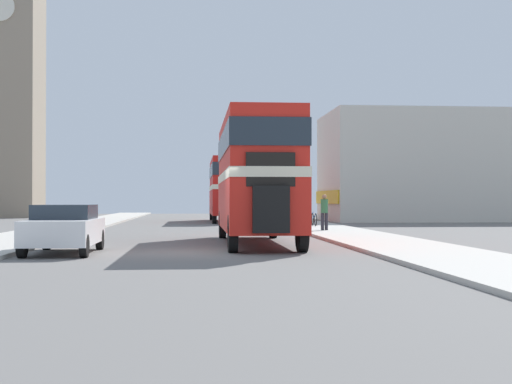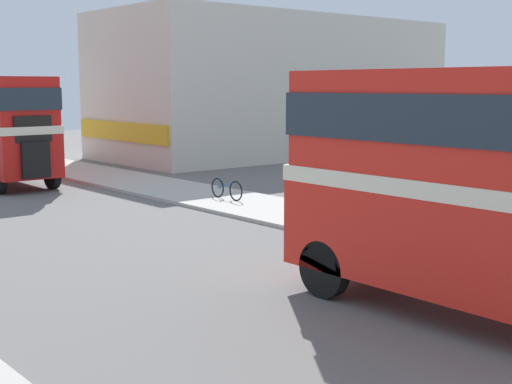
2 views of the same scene
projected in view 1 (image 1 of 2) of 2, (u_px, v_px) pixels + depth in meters
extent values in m
plane|color=slate|center=(194.00, 252.00, 21.28)|extent=(120.00, 120.00, 0.00)
cube|color=#B7B2A8|center=(414.00, 249.00, 21.85)|extent=(3.50, 120.00, 0.12)
cube|color=red|center=(256.00, 205.00, 25.39)|extent=(2.37, 10.02, 1.69)
cube|color=beige|center=(256.00, 177.00, 25.40)|extent=(2.39, 10.07, 0.31)
cube|color=red|center=(256.00, 147.00, 25.42)|extent=(2.32, 9.82, 1.85)
cube|color=#232D38|center=(256.00, 144.00, 25.42)|extent=(2.39, 9.92, 0.83)
cube|color=black|center=(271.00, 209.00, 20.30)|extent=(1.07, 0.20, 1.36)
cube|color=black|center=(271.00, 169.00, 20.45)|extent=(1.42, 0.12, 0.99)
cylinder|color=black|center=(233.00, 234.00, 21.21)|extent=(0.28, 1.14, 1.14)
cylinder|color=black|center=(302.00, 233.00, 21.39)|extent=(0.28, 1.14, 1.14)
cylinder|color=black|center=(223.00, 224.00, 29.27)|extent=(0.28, 1.14, 1.14)
cylinder|color=black|center=(273.00, 224.00, 29.45)|extent=(0.28, 1.14, 1.14)
cube|color=red|center=(228.00, 202.00, 51.04)|extent=(2.42, 10.48, 1.72)
cube|color=beige|center=(228.00, 188.00, 51.05)|extent=(2.45, 10.53, 0.31)
cube|color=red|center=(228.00, 173.00, 51.06)|extent=(2.38, 10.27, 1.87)
cube|color=#232D38|center=(228.00, 172.00, 51.06)|extent=(2.45, 10.37, 0.84)
cube|color=black|center=(232.00, 204.00, 45.72)|extent=(1.09, 0.20, 1.37)
cube|color=black|center=(231.00, 186.00, 45.87)|extent=(1.45, 0.12, 1.00)
cylinder|color=black|center=(214.00, 215.00, 46.62)|extent=(0.28, 1.14, 1.14)
cylinder|color=black|center=(247.00, 215.00, 46.80)|extent=(0.28, 1.14, 1.14)
cylinder|color=black|center=(212.00, 213.00, 55.14)|extent=(0.28, 1.14, 1.14)
cylinder|color=black|center=(239.00, 213.00, 55.32)|extent=(0.28, 1.14, 1.14)
cube|color=white|center=(64.00, 231.00, 20.86)|extent=(1.85, 4.08, 0.72)
cube|color=#232D38|center=(65.00, 212.00, 21.03)|extent=(1.63, 2.12, 0.43)
cylinder|color=black|center=(22.00, 246.00, 19.21)|extent=(0.20, 0.64, 0.64)
cylinder|color=black|center=(84.00, 246.00, 19.35)|extent=(0.20, 0.64, 0.64)
cylinder|color=black|center=(47.00, 240.00, 22.38)|extent=(0.20, 0.64, 0.64)
cylinder|color=black|center=(100.00, 239.00, 22.51)|extent=(0.20, 0.64, 0.64)
cylinder|color=#282833|center=(322.00, 221.00, 34.08)|extent=(0.16, 0.16, 0.83)
cylinder|color=#282833|center=(326.00, 221.00, 34.10)|extent=(0.16, 0.16, 0.83)
cylinder|color=#336B42|center=(324.00, 206.00, 34.10)|extent=(0.35, 0.35, 0.66)
sphere|color=#9E7051|center=(324.00, 197.00, 34.10)|extent=(0.22, 0.22, 0.22)
torus|color=black|center=(316.00, 220.00, 39.39)|extent=(0.05, 0.71, 0.71)
torus|color=black|center=(313.00, 219.00, 40.43)|extent=(0.05, 0.71, 0.71)
cylinder|color=#234C93|center=(314.00, 217.00, 39.91)|extent=(0.04, 1.06, 0.34)
cylinder|color=#234C93|center=(313.00, 215.00, 40.29)|extent=(0.04, 0.04, 0.43)
cube|color=gray|center=(8.00, 94.00, 63.85)|extent=(5.53, 5.53, 22.18)
cylinder|color=silver|center=(0.00, 7.00, 61.13)|extent=(2.49, 0.10, 2.49)
cube|color=beige|center=(465.00, 167.00, 53.90)|extent=(21.13, 9.22, 8.05)
cube|color=gold|center=(327.00, 197.00, 52.98)|extent=(0.12, 8.76, 0.97)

